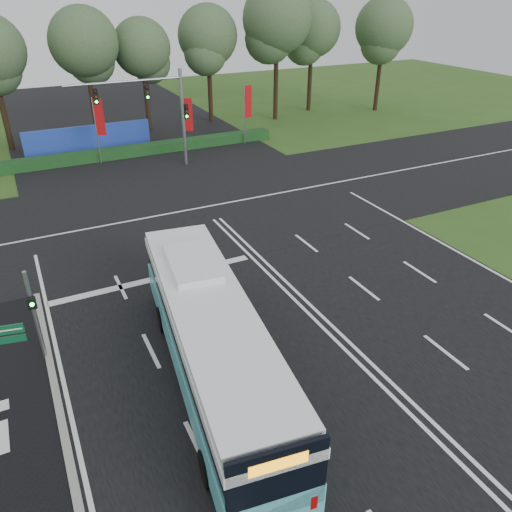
{
  "coord_description": "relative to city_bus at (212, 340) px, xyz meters",
  "views": [
    {
      "loc": [
        -9.61,
        -15.01,
        12.2
      ],
      "look_at": [
        -1.18,
        2.0,
        1.82
      ],
      "focal_mm": 35.0,
      "sensor_mm": 36.0,
      "label": 1
    }
  ],
  "objects": [
    {
      "name": "road_cross",
      "position": [
        5.06,
        14.52,
        -1.74
      ],
      "size": [
        120.0,
        14.0,
        0.05
      ],
      "primitive_type": "cube",
      "color": "black",
      "rests_on": "ground"
    },
    {
      "name": "banner_flag_mid",
      "position": [
        8.01,
        24.83,
        1.27
      ],
      "size": [
        0.65,
        0.28,
        4.66
      ],
      "rotation": [
        0.0,
        0.0,
        -0.36
      ],
      "color": "gray",
      "rests_on": "ground"
    },
    {
      "name": "city_bus",
      "position": [
        0.0,
        0.0,
        0.0
      ],
      "size": [
        4.11,
        12.44,
        3.51
      ],
      "rotation": [
        0.0,
        0.0,
        -0.13
      ],
      "color": "#54B9C4",
      "rests_on": "ground"
    },
    {
      "name": "banner_flag_left",
      "position": [
        1.48,
        25.96,
        1.48
      ],
      "size": [
        0.69,
        0.34,
        5.01
      ],
      "rotation": [
        0.0,
        0.0,
        -0.42
      ],
      "color": "gray",
      "rests_on": "ground"
    },
    {
      "name": "eucalyptus_row",
      "position": [
        7.42,
        33.27,
        6.67
      ],
      "size": [
        54.05,
        9.05,
        12.71
      ],
      "color": "black",
      "rests_on": "ground"
    },
    {
      "name": "kerb_strip",
      "position": [
        -5.04,
        -0.48,
        -1.7
      ],
      "size": [
        0.25,
        18.0,
        0.12
      ],
      "primitive_type": "cube",
      "color": "gray",
      "rests_on": "ground"
    },
    {
      "name": "ground",
      "position": [
        5.06,
        2.52,
        -1.76
      ],
      "size": [
        120.0,
        120.0,
        0.0
      ],
      "primitive_type": "plane",
      "color": "#32521B",
      "rests_on": "ground"
    },
    {
      "name": "banner_flag_right",
      "position": [
        13.76,
        26.16,
        1.45
      ],
      "size": [
        0.73,
        0.12,
        4.96
      ],
      "rotation": [
        0.0,
        0.0,
        0.09
      ],
      "color": "gray",
      "rests_on": "ground"
    },
    {
      "name": "traffic_light_gantry",
      "position": [
        5.27,
        23.02,
        2.9
      ],
      "size": [
        8.41,
        0.28,
        7.0
      ],
      "color": "gray",
      "rests_on": "ground"
    },
    {
      "name": "road_main",
      "position": [
        5.06,
        2.52,
        -1.74
      ],
      "size": [
        20.0,
        120.0,
        0.04
      ],
      "primitive_type": "cube",
      "color": "black",
      "rests_on": "ground"
    },
    {
      "name": "hedge",
      "position": [
        5.06,
        27.02,
        -1.36
      ],
      "size": [
        22.0,
        1.2,
        0.8
      ],
      "primitive_type": "cube",
      "color": "#133617",
      "rests_on": "ground"
    },
    {
      "name": "blue_hoarding",
      "position": [
        1.06,
        29.52,
        -0.66
      ],
      "size": [
        10.0,
        0.3,
        2.2
      ],
      "primitive_type": "cube",
      "color": "#1E3AA5",
      "rests_on": "ground"
    },
    {
      "name": "pedestrian_signal",
      "position": [
        -5.14,
        3.88,
        0.26
      ],
      "size": [
        0.3,
        0.43,
        3.7
      ],
      "rotation": [
        0.0,
        0.0,
        -0.0
      ],
      "color": "gray",
      "rests_on": "ground"
    }
  ]
}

